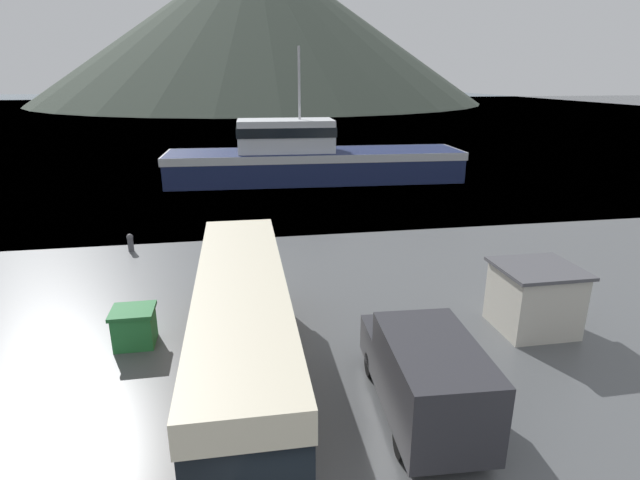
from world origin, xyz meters
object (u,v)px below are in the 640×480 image
at_px(delivery_van, 425,373).
at_px(storage_bin, 134,326).
at_px(tour_bus, 243,326).
at_px(fishing_boat, 310,158).
at_px(dock_kiosk, 534,298).
at_px(small_boat, 251,157).

height_order(delivery_van, storage_bin, delivery_van).
distance_m(tour_bus, fishing_boat, 29.59).
distance_m(tour_bus, dock_kiosk, 10.27).
bearing_deg(dock_kiosk, delivery_van, -144.97).
bearing_deg(storage_bin, tour_bus, -39.24).
bearing_deg(small_boat, delivery_van, 3.62).
bearing_deg(dock_kiosk, fishing_boat, 97.93).
bearing_deg(fishing_boat, delivery_van, -0.68).
distance_m(fishing_boat, storage_bin, 27.84).
height_order(fishing_boat, small_boat, fishing_boat).
relative_size(tour_bus, delivery_van, 2.11).
bearing_deg(small_boat, fishing_boat, 23.31).
bearing_deg(fishing_boat, dock_kiosk, 10.47).
xyz_separation_m(fishing_boat, small_boat, (-4.58, 10.49, -1.42)).
distance_m(storage_bin, small_boat, 36.87).
xyz_separation_m(delivery_van, fishing_boat, (1.75, 31.14, 0.68)).
relative_size(delivery_van, dock_kiosk, 2.06).
bearing_deg(dock_kiosk, storage_bin, 174.75).
bearing_deg(delivery_van, fishing_boat, 89.91).
bearing_deg(tour_bus, storage_bin, 141.40).
height_order(dock_kiosk, small_boat, dock_kiosk).
relative_size(storage_bin, small_boat, 0.20).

